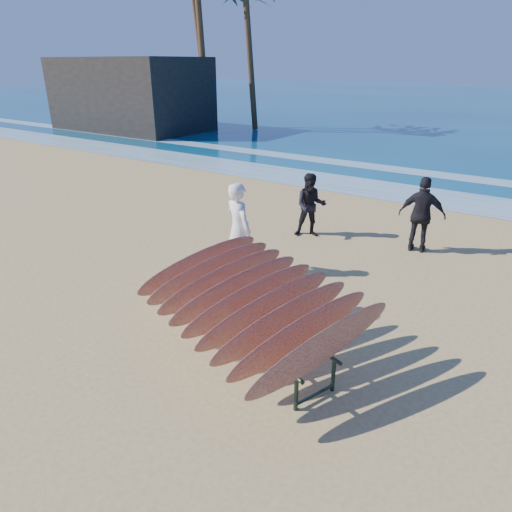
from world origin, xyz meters
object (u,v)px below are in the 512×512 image
object	(u,v)px
surfboard_rack	(250,300)
person_dark_b	(422,215)
building	(130,94)
person_dark_a	(311,205)
person_white	(239,229)

from	to	relation	value
surfboard_rack	person_dark_b	size ratio (longest dim) A/B	2.15
surfboard_rack	building	xyz separation A→B (m)	(-20.91, 16.17, 1.37)
building	person_dark_a	bearing A→B (deg)	-30.24
surfboard_rack	building	world-z (taller)	building
surfboard_rack	building	bearing A→B (deg)	162.14
person_dark_a	surfboard_rack	bearing A→B (deg)	-101.55
person_dark_b	person_white	bearing A→B (deg)	39.74
surfboard_rack	person_dark_a	xyz separation A→B (m)	(-1.63, 4.93, -0.03)
person_white	person_dark_b	world-z (taller)	person_white
person_dark_a	building	distance (m)	22.37
building	person_dark_b	bearing A→B (deg)	-26.06
person_white	person_dark_b	distance (m)	4.33
person_dark_b	surfboard_rack	bearing A→B (deg)	69.45
person_dark_b	building	size ratio (longest dim) A/B	0.18
person_white	building	distance (m)	23.74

